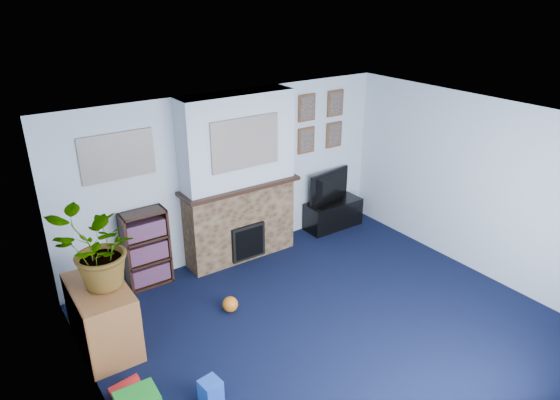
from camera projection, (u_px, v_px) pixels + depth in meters
floor at (330, 328)px, 5.82m from camera, size 5.00×4.50×0.01m
ceiling at (340, 127)px, 4.86m from camera, size 5.00×4.50×0.01m
wall_back at (231, 175)px, 7.04m from camera, size 5.00×0.04×2.40m
wall_front at (534, 354)px, 3.64m from camera, size 5.00×0.04×2.40m
wall_left at (98, 317)px, 4.04m from camera, size 0.04×4.50×2.40m
wall_right at (479, 187)px, 6.64m from camera, size 0.04×4.50×2.40m
chimney_breast at (239, 181)px, 6.89m from camera, size 1.72×0.50×2.40m
collage_main at (245, 143)px, 6.50m from camera, size 1.00×0.03×0.68m
collage_left at (118, 156)px, 6.00m from camera, size 0.90×0.03×0.58m
portrait_tl at (307, 108)px, 7.38m from camera, size 0.30×0.03×0.40m
portrait_tr at (335, 103)px, 7.67m from camera, size 0.30×0.03×0.40m
portrait_bl at (306, 140)px, 7.58m from camera, size 0.30×0.03×0.40m
portrait_br at (334, 135)px, 7.87m from camera, size 0.30×0.03×0.40m
tv_stand at (333, 214)px, 8.16m from camera, size 0.95×0.40×0.45m
television at (333, 187)px, 7.99m from camera, size 0.86×0.25×0.49m
bookshelf at (146, 250)px, 6.49m from camera, size 0.58×0.28×1.05m
sideboard at (103, 319)px, 5.39m from camera, size 0.55×0.98×0.77m
potted_plant at (97, 251)px, 5.04m from camera, size 1.02×0.97×0.88m
mantel_clock at (242, 179)px, 6.86m from camera, size 0.10×0.06×0.14m
mantel_candle at (255, 175)px, 6.97m from camera, size 0.05×0.05×0.16m
mantel_teddy at (201, 189)px, 6.54m from camera, size 0.12×0.12×0.12m
mantel_can at (282, 170)px, 7.21m from camera, size 0.07×0.07×0.13m
toy_ball at (230, 305)px, 6.08m from camera, size 0.19×0.19×0.19m
toy_block at (211, 391)px, 4.76m from camera, size 0.21×0.21×0.23m
toy_tube at (125, 387)px, 4.86m from camera, size 0.31×0.14×0.18m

